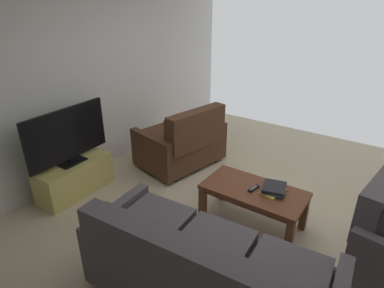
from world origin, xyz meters
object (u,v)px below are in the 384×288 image
Objects in this scene: tv_stand at (75,177)px; flat_tv at (67,136)px; book_stack at (274,189)px; tv_remote at (254,188)px; coffee_table at (253,195)px; loveseat_near at (183,141)px; sofa_main at (203,271)px.

flat_tv is at bearing 165.09° from tv_stand.
book_stack is 0.20m from tv_remote.
book_stack is at bearing -160.95° from coffee_table.
tv_remote is (0.00, 0.00, 0.08)m from coffee_table.
loveseat_near reaches higher than tv_remote.
book_stack is (-0.19, -0.06, 0.11)m from coffee_table.
flat_tv is (2.23, -0.48, 0.42)m from sofa_main.
flat_tv is at bearing 18.17° from tv_remote.
flat_tv reaches higher than tv_stand.
loveseat_near is 1.58m from flat_tv.
loveseat_near reaches higher than sofa_main.
coffee_table is 0.08m from tv_remote.
tv_stand is 3.02× the size of book_stack.
book_stack is (-2.29, -0.76, -0.31)m from flat_tv.
coffee_table is (-1.41, 0.67, -0.01)m from loveseat_near.
flat_tv is at bearing 18.26° from coffee_table.
loveseat_near is at bearing -116.87° from tv_stand.
coffee_table is 1.13× the size of tv_stand.
loveseat_near is 1.71m from book_stack.
tv_remote is (0.13, -1.17, 0.08)m from sofa_main.
loveseat_near is 1.56m from coffee_table.
sofa_main is 6.41× the size of book_stack.
tv_stand is (0.69, 1.36, -0.17)m from loveseat_near.
sofa_main reaches higher than coffee_table.
sofa_main is at bearing 167.82° from tv_stand.
loveseat_near is (1.54, -1.84, 0.01)m from sofa_main.
sofa_main is 1.18m from coffee_table.
sofa_main is 2.12× the size of tv_stand.
tv_stand is at bearing 63.13° from loveseat_near.
flat_tv is at bearing 63.14° from loveseat_near.
flat_tv is 3.49× the size of book_stack.
loveseat_near is at bearing -25.41° from coffee_table.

